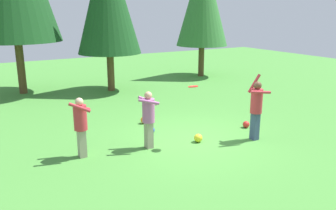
{
  "coord_description": "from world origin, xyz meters",
  "views": [
    {
      "loc": [
        -5.57,
        -8.11,
        3.71
      ],
      "look_at": [
        -0.6,
        0.43,
        1.05
      ],
      "focal_mm": 37.72,
      "sensor_mm": 36.0,
      "label": 1
    }
  ],
  "objects_px": {
    "person_thrower": "(256,105)",
    "ball_orange": "(144,120)",
    "ball_blue": "(152,130)",
    "person_catcher": "(148,115)",
    "person_bystander": "(81,122)",
    "ball_red": "(246,124)",
    "ball_yellow": "(198,138)",
    "frisbee": "(193,86)"
  },
  "relations": [
    {
      "from": "ball_yellow",
      "to": "ball_blue",
      "type": "distance_m",
      "value": 1.59
    },
    {
      "from": "frisbee",
      "to": "ball_red",
      "type": "xyz_separation_m",
      "value": [
        2.41,
        0.42,
        -1.6
      ]
    },
    {
      "from": "person_thrower",
      "to": "ball_orange",
      "type": "relative_size",
      "value": 7.92
    },
    {
      "from": "ball_yellow",
      "to": "person_bystander",
      "type": "bearing_deg",
      "value": 168.63
    },
    {
      "from": "person_bystander",
      "to": "ball_yellow",
      "type": "xyz_separation_m",
      "value": [
        3.22,
        -0.65,
        -0.82
      ]
    },
    {
      "from": "person_thrower",
      "to": "ball_blue",
      "type": "relative_size",
      "value": 9.54
    },
    {
      "from": "ball_red",
      "to": "ball_blue",
      "type": "xyz_separation_m",
      "value": [
        -2.92,
        1.08,
        -0.01
      ]
    },
    {
      "from": "person_bystander",
      "to": "ball_orange",
      "type": "bearing_deg",
      "value": 47.85
    },
    {
      "from": "ball_orange",
      "to": "ball_yellow",
      "type": "distance_m",
      "value": 2.42
    },
    {
      "from": "person_thrower",
      "to": "ball_blue",
      "type": "distance_m",
      "value": 3.26
    },
    {
      "from": "ball_red",
      "to": "ball_blue",
      "type": "distance_m",
      "value": 3.11
    },
    {
      "from": "person_thrower",
      "to": "frisbee",
      "type": "xyz_separation_m",
      "value": [
        -1.87,
        0.51,
        0.66
      ]
    },
    {
      "from": "person_thrower",
      "to": "ball_orange",
      "type": "bearing_deg",
      "value": -39.07
    },
    {
      "from": "person_bystander",
      "to": "ball_orange",
      "type": "relative_size",
      "value": 6.52
    },
    {
      "from": "ball_orange",
      "to": "person_bystander",
      "type": "bearing_deg",
      "value": -147.19
    },
    {
      "from": "frisbee",
      "to": "ball_yellow",
      "type": "xyz_separation_m",
      "value": [
        0.31,
        0.14,
        -1.59
      ]
    },
    {
      "from": "ball_orange",
      "to": "ball_red",
      "type": "relative_size",
      "value": 1.1
    },
    {
      "from": "person_catcher",
      "to": "ball_orange",
      "type": "relative_size",
      "value": 6.58
    },
    {
      "from": "ball_red",
      "to": "ball_blue",
      "type": "relative_size",
      "value": 1.09
    },
    {
      "from": "person_thrower",
      "to": "person_bystander",
      "type": "xyz_separation_m",
      "value": [
        -4.79,
        1.3,
        -0.11
      ]
    },
    {
      "from": "ball_blue",
      "to": "person_bystander",
      "type": "bearing_deg",
      "value": -163.49
    },
    {
      "from": "frisbee",
      "to": "ball_red",
      "type": "distance_m",
      "value": 2.92
    },
    {
      "from": "ball_orange",
      "to": "ball_blue",
      "type": "bearing_deg",
      "value": -103.51
    },
    {
      "from": "ball_orange",
      "to": "ball_yellow",
      "type": "height_order",
      "value": "ball_yellow"
    },
    {
      "from": "person_thrower",
      "to": "person_bystander",
      "type": "distance_m",
      "value": 4.97
    },
    {
      "from": "ball_red",
      "to": "ball_orange",
      "type": "bearing_deg",
      "value": 142.37
    },
    {
      "from": "person_catcher",
      "to": "person_bystander",
      "type": "relative_size",
      "value": 1.01
    },
    {
      "from": "person_catcher",
      "to": "frisbee",
      "type": "relative_size",
      "value": 5.22
    },
    {
      "from": "frisbee",
      "to": "ball_orange",
      "type": "height_order",
      "value": "frisbee"
    },
    {
      "from": "person_bystander",
      "to": "person_catcher",
      "type": "bearing_deg",
      "value": 5.07
    },
    {
      "from": "frisbee",
      "to": "ball_orange",
      "type": "distance_m",
      "value": 2.97
    },
    {
      "from": "ball_red",
      "to": "person_thrower",
      "type": "bearing_deg",
      "value": -119.68
    },
    {
      "from": "person_bystander",
      "to": "ball_blue",
      "type": "height_order",
      "value": "person_bystander"
    },
    {
      "from": "person_catcher",
      "to": "person_bystander",
      "type": "distance_m",
      "value": 1.82
    },
    {
      "from": "person_thrower",
      "to": "person_catcher",
      "type": "height_order",
      "value": "person_thrower"
    },
    {
      "from": "ball_red",
      "to": "ball_yellow",
      "type": "relative_size",
      "value": 0.9
    },
    {
      "from": "person_catcher",
      "to": "ball_red",
      "type": "relative_size",
      "value": 7.26
    },
    {
      "from": "person_thrower",
      "to": "ball_blue",
      "type": "bearing_deg",
      "value": -24.77
    },
    {
      "from": "ball_red",
      "to": "ball_yellow",
      "type": "bearing_deg",
      "value": -172.27
    },
    {
      "from": "person_bystander",
      "to": "ball_red",
      "type": "xyz_separation_m",
      "value": [
        5.33,
        -0.36,
        -0.83
      ]
    },
    {
      "from": "ball_blue",
      "to": "ball_orange",
      "type": "bearing_deg",
      "value": 76.49
    },
    {
      "from": "ball_orange",
      "to": "ball_blue",
      "type": "height_order",
      "value": "ball_orange"
    }
  ]
}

